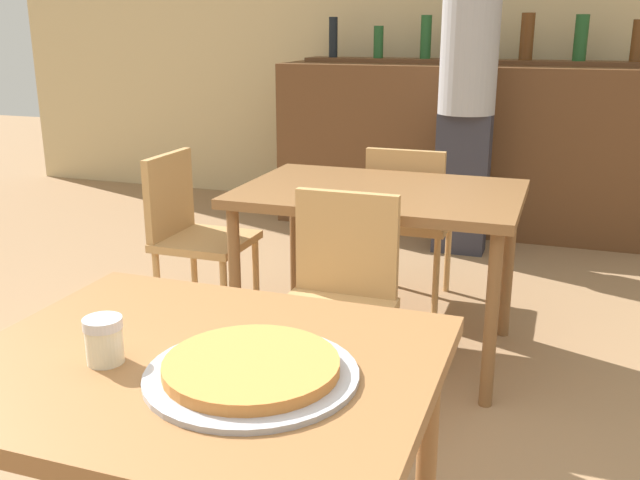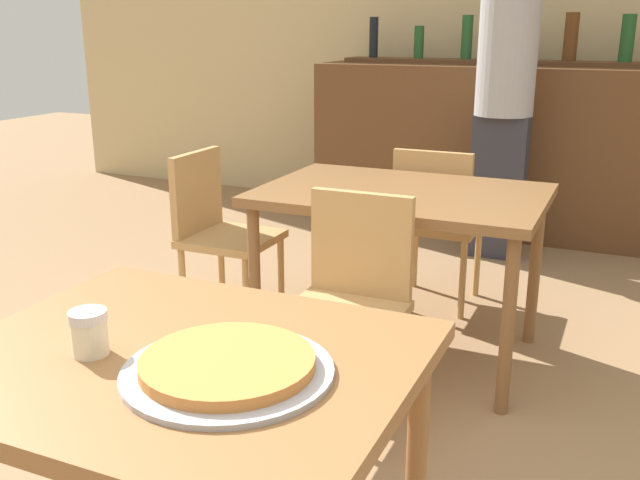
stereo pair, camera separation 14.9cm
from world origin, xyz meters
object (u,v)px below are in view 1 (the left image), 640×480
(chair_far_side_front, at_px, (337,292))
(chair_far_side_left, at_px, (191,228))
(cheese_shaker, at_px, (104,340))
(pizza_tray, at_px, (252,369))
(chair_far_side_back, at_px, (408,214))
(person_standing, at_px, (467,93))

(chair_far_side_front, distance_m, chair_far_side_left, 1.07)
(cheese_shaker, bearing_deg, pizza_tray, 7.15)
(chair_far_side_back, relative_size, pizza_tray, 1.97)
(chair_far_side_back, distance_m, cheese_shaker, 2.33)
(cheese_shaker, bearing_deg, person_standing, 85.97)
(chair_far_side_left, xyz_separation_m, pizza_tray, (1.09, -1.70, 0.27))
(chair_far_side_back, bearing_deg, pizza_tray, 94.79)
(chair_far_side_front, relative_size, person_standing, 0.45)
(pizza_tray, xyz_separation_m, person_standing, (-0.07, 3.26, 0.24))
(cheese_shaker, relative_size, person_standing, 0.05)
(chair_far_side_back, distance_m, person_standing, 1.12)
(chair_far_side_front, relative_size, cheese_shaker, 8.62)
(chair_far_side_front, height_order, chair_far_side_back, same)
(pizza_tray, relative_size, person_standing, 0.23)
(pizza_tray, bearing_deg, chair_far_side_back, 94.79)
(chair_far_side_left, height_order, cheese_shaker, cheese_shaker)
(cheese_shaker, bearing_deg, chair_far_side_back, 87.23)
(chair_far_side_left, bearing_deg, person_standing, -33.20)
(chair_far_side_front, distance_m, person_standing, 2.20)
(chair_far_side_front, relative_size, chair_far_side_back, 1.00)
(chair_far_side_front, bearing_deg, person_standing, 86.78)
(chair_far_side_left, xyz_separation_m, cheese_shaker, (0.79, -1.73, 0.31))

